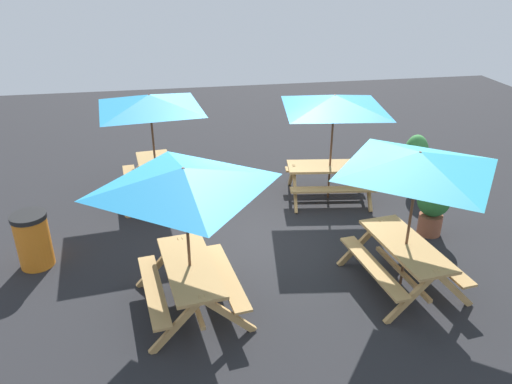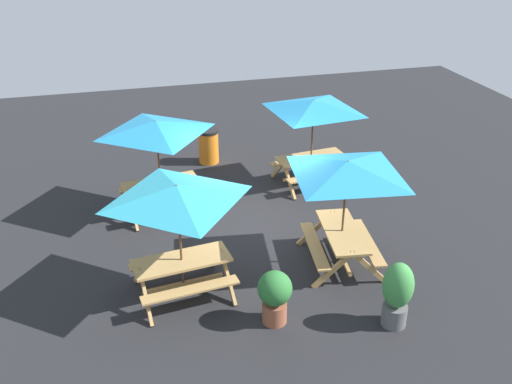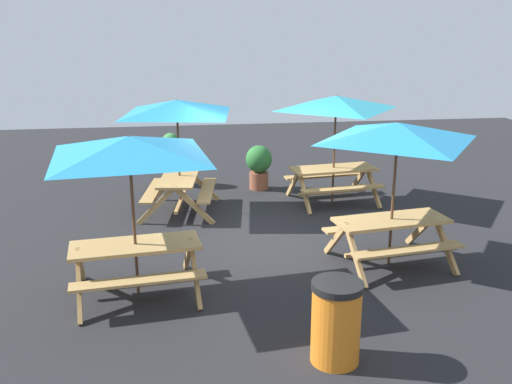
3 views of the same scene
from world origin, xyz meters
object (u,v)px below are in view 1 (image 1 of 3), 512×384
(picnic_table_0, at_px, (417,172))
(picnic_table_1, at_px, (334,110))
(picnic_table_2, at_px, (185,189))
(picnic_table_3, at_px, (150,110))
(potted_plant_0, at_px, (415,160))
(potted_plant_1, at_px, (433,206))
(trash_bin_orange, at_px, (33,240))

(picnic_table_0, xyz_separation_m, picnic_table_1, (-0.20, 3.28, 0.00))
(picnic_table_2, height_order, picnic_table_3, same)
(picnic_table_0, distance_m, picnic_table_2, 3.37)
(picnic_table_3, distance_m, potted_plant_0, 5.90)
(picnic_table_2, relative_size, potted_plant_0, 1.84)
(picnic_table_0, height_order, potted_plant_0, picnic_table_0)
(picnic_table_3, bearing_deg, picnic_table_2, -179.11)
(potted_plant_1, bearing_deg, potted_plant_0, 72.96)
(picnic_table_0, bearing_deg, trash_bin_orange, 67.80)
(picnic_table_1, bearing_deg, potted_plant_0, 12.69)
(picnic_table_2, xyz_separation_m, potted_plant_0, (5.22, 3.45, -1.30))
(trash_bin_orange, bearing_deg, picnic_table_2, -32.44)
(picnic_table_2, bearing_deg, picnic_table_0, -98.12)
(picnic_table_1, distance_m, picnic_table_3, 3.75)
(potted_plant_1, bearing_deg, picnic_table_1, 127.77)
(trash_bin_orange, height_order, potted_plant_0, potted_plant_0)
(picnic_table_0, bearing_deg, picnic_table_2, 83.15)
(picnic_table_3, bearing_deg, picnic_table_0, -141.98)
(potted_plant_0, bearing_deg, trash_bin_orange, -166.81)
(picnic_table_1, bearing_deg, potted_plant_1, -44.20)
(picnic_table_2, distance_m, potted_plant_1, 5.02)
(potted_plant_0, xyz_separation_m, potted_plant_1, (-0.62, -2.01, -0.10))
(picnic_table_0, height_order, picnic_table_1, same)
(picnic_table_0, bearing_deg, potted_plant_1, -47.54)
(picnic_table_0, height_order, picnic_table_2, same)
(picnic_table_3, bearing_deg, potted_plant_0, -101.49)
(picnic_table_2, bearing_deg, picnic_table_1, -52.19)
(trash_bin_orange, xyz_separation_m, potted_plant_0, (7.78, 1.82, 0.19))
(picnic_table_0, distance_m, potted_plant_0, 4.12)
(picnic_table_2, height_order, trash_bin_orange, picnic_table_2)
(picnic_table_1, height_order, picnic_table_3, same)
(picnic_table_1, distance_m, picnic_table_2, 4.57)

